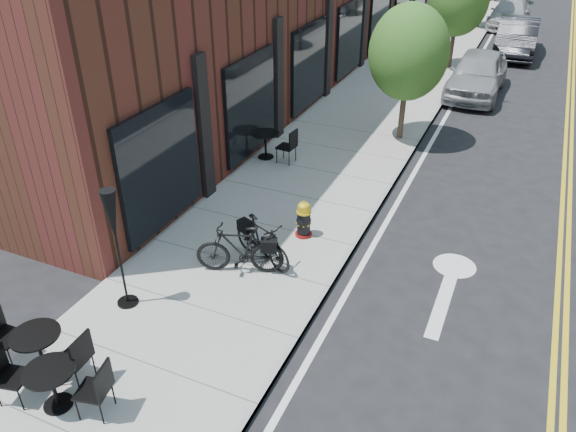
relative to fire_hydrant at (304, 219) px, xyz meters
The scene contains 13 objects.
ground 3.19m from the fire_hydrant, 68.78° to the right, with size 120.00×120.00×0.00m, color black.
sidewalk_near 7.13m from the fire_hydrant, 96.94° to the left, with size 4.00×70.00×0.12m, color #9E9B93.
tree_near_a 6.44m from the fire_hydrant, 84.91° to the left, with size 2.20×2.20×3.81m.
fire_hydrant is the anchor object (origin of this frame).
bicycle_left 1.80m from the fire_hydrant, 110.04° to the right, with size 0.48×1.69×1.02m, color black.
bicycle_right 1.27m from the fire_hydrant, 107.22° to the right, with size 0.45×1.58×0.95m, color black.
bistro_set_a 5.82m from the fire_hydrant, 104.87° to the right, with size 1.72×0.87×0.91m.
bistro_set_b 5.62m from the fire_hydrant, 112.99° to the right, with size 1.73×0.78×0.93m.
bistro_set_c 4.04m from the fire_hydrant, 127.52° to the left, with size 1.75×0.80×0.93m.
patio_umbrella 4.12m from the fire_hydrant, 121.01° to the right, with size 0.37×0.37×2.30m.
parked_car_a 11.48m from the fire_hydrant, 80.27° to the left, with size 1.79×4.46×1.52m, color #919298.
parked_car_b 17.80m from the fire_hydrant, 81.14° to the left, with size 1.63×4.68×1.54m, color black.
parked_car_c 23.33m from the fire_hydrant, 85.23° to the left, with size 1.86×4.57×1.32m, color #AEAFB3.
Camera 1 is at (2.67, -6.41, 6.65)m, focal length 35.00 mm.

